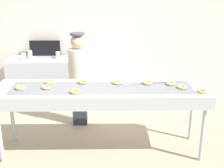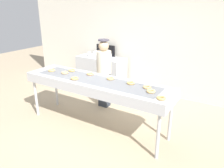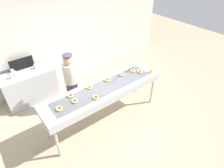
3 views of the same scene
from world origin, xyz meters
The scene contains 20 objects.
ground_plane centered at (0.00, 0.00, 0.00)m, with size 16.00×16.00×0.00m, color tan.
back_wall centered at (0.00, 2.33, 1.40)m, with size 8.00×0.12×2.80m, color silver.
fryer_conveyor centered at (0.00, 0.00, 0.89)m, with size 2.96×0.75×0.98m.
glazed_donut_0 centered at (-1.11, -0.03, 1.00)m, with size 0.14×0.14×0.04m, color #EDB862.
glazed_donut_1 centered at (0.22, 0.17, 1.00)m, with size 0.14×0.14×0.04m, color #E2B265.
glazed_donut_2 centered at (0.66, 0.15, 1.00)m, with size 0.14×0.14×0.04m, color #EDB25E.
glazed_donut_3 centered at (-0.75, 0.20, 1.00)m, with size 0.14×0.14×0.04m, color #E9B45C.
glazed_donut_4 centered at (-0.35, -0.19, 1.00)m, with size 0.14×0.14×0.04m, color #EBAB5D.
glazed_donut_5 centered at (-0.27, 0.20, 1.00)m, with size 0.14×0.14×0.04m, color #EEA962.
glazed_donut_6 centered at (1.12, -0.03, 1.00)m, with size 0.14×0.14×0.04m, color #E9B96D.
glazed_donut_7 centered at (1.35, -0.20, 1.00)m, with size 0.14×0.14×0.04m, color #DBAD5F.
glazed_donut_8 centered at (0.99, 0.11, 1.00)m, with size 0.14×0.14×0.04m, color #DFAF6A.
glazed_donut_9 centered at (-0.76, -0.01, 1.00)m, with size 0.14×0.14×0.04m, color tan.
worker_baker centered at (-0.39, 0.87, 0.90)m, with size 0.33×0.33×1.59m.
prep_counter centered at (-1.18, 1.88, 0.45)m, with size 1.39×0.59×0.90m, color #B7BABF.
paper_cup_0 centered at (-1.46, 2.04, 0.96)m, with size 0.08×0.08×0.13m, color white.
paper_cup_1 centered at (-0.89, 1.92, 0.96)m, with size 0.08×0.08×0.13m, color white.
paper_cup_2 centered at (-1.54, 1.83, 0.96)m, with size 0.08×0.08×0.13m, color white.
paper_cup_3 centered at (-1.43, 1.90, 0.96)m, with size 0.08×0.08×0.13m, color white.
menu_display centered at (-1.18, 2.12, 1.05)m, with size 0.61×0.04×0.31m, color black.
Camera 2 is at (2.32, -3.13, 2.32)m, focal length 35.38 mm.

